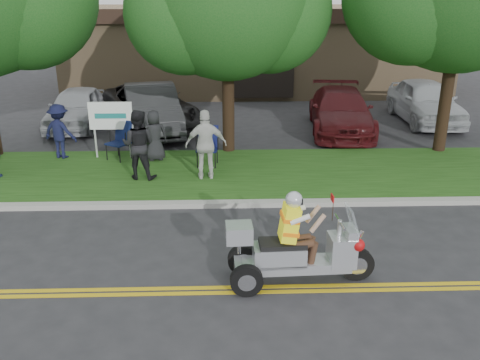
{
  "coord_description": "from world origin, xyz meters",
  "views": [
    {
      "loc": [
        0.36,
        -7.84,
        4.72
      ],
      "look_at": [
        0.68,
        2.0,
        1.05
      ],
      "focal_mm": 38.0,
      "sensor_mm": 36.0,
      "label": 1
    }
  ],
  "objects_px": {
    "spectator_adult_right": "(206,145)",
    "parked_car_right": "(341,111)",
    "parked_car_left": "(152,109)",
    "lawn_chair_a": "(121,138)",
    "trike_scooter": "(294,252)",
    "lawn_chair_b": "(208,143)",
    "parked_car_far_right": "(425,101)",
    "parked_car_far_left": "(77,108)",
    "parked_car_mid": "(149,107)",
    "spectator_adult_mid": "(138,145)"
  },
  "relations": [
    {
      "from": "spectator_adult_right",
      "to": "parked_car_right",
      "type": "bearing_deg",
      "value": -137.35
    },
    {
      "from": "parked_car_left",
      "to": "lawn_chair_a",
      "type": "bearing_deg",
      "value": -110.27
    },
    {
      "from": "trike_scooter",
      "to": "spectator_adult_right",
      "type": "bearing_deg",
      "value": 105.59
    },
    {
      "from": "lawn_chair_b",
      "to": "parked_car_far_right",
      "type": "bearing_deg",
      "value": 38.69
    },
    {
      "from": "trike_scooter",
      "to": "parked_car_far_right",
      "type": "distance_m",
      "value": 12.97
    },
    {
      "from": "parked_car_far_left",
      "to": "parked_car_far_right",
      "type": "relative_size",
      "value": 0.89
    },
    {
      "from": "lawn_chair_b",
      "to": "parked_car_left",
      "type": "height_order",
      "value": "parked_car_left"
    },
    {
      "from": "spectator_adult_right",
      "to": "parked_car_mid",
      "type": "relative_size",
      "value": 0.33
    },
    {
      "from": "lawn_chair_b",
      "to": "parked_car_left",
      "type": "xyz_separation_m",
      "value": [
        -2.08,
        4.04,
        0.1
      ]
    },
    {
      "from": "lawn_chair_a",
      "to": "trike_scooter",
      "type": "bearing_deg",
      "value": -25.47
    },
    {
      "from": "lawn_chair_a",
      "to": "spectator_adult_right",
      "type": "height_order",
      "value": "spectator_adult_right"
    },
    {
      "from": "lawn_chair_a",
      "to": "parked_car_mid",
      "type": "bearing_deg",
      "value": 118.5
    },
    {
      "from": "lawn_chair_a",
      "to": "spectator_adult_right",
      "type": "bearing_deg",
      "value": -2.13
    },
    {
      "from": "lawn_chair_a",
      "to": "parked_car_far_left",
      "type": "distance_m",
      "value": 4.77
    },
    {
      "from": "trike_scooter",
      "to": "parked_car_right",
      "type": "xyz_separation_m",
      "value": [
        2.98,
        9.97,
        0.15
      ]
    },
    {
      "from": "spectator_adult_right",
      "to": "lawn_chair_a",
      "type": "bearing_deg",
      "value": -39.75
    },
    {
      "from": "trike_scooter",
      "to": "parked_car_left",
      "type": "xyz_separation_m",
      "value": [
        -3.7,
        10.17,
        0.23
      ]
    },
    {
      "from": "parked_car_right",
      "to": "parked_car_far_right",
      "type": "distance_m",
      "value": 3.72
    },
    {
      "from": "trike_scooter",
      "to": "lawn_chair_b",
      "type": "distance_m",
      "value": 6.34
    },
    {
      "from": "parked_car_far_left",
      "to": "spectator_adult_mid",
      "type": "bearing_deg",
      "value": -62.02
    },
    {
      "from": "spectator_adult_right",
      "to": "parked_car_far_left",
      "type": "bearing_deg",
      "value": -55.08
    },
    {
      "from": "lawn_chair_a",
      "to": "lawn_chair_b",
      "type": "xyz_separation_m",
      "value": [
        2.53,
        -0.61,
        -0.01
      ]
    },
    {
      "from": "trike_scooter",
      "to": "lawn_chair_b",
      "type": "bearing_deg",
      "value": 102.29
    },
    {
      "from": "parked_car_left",
      "to": "parked_car_right",
      "type": "bearing_deg",
      "value": -14.43
    },
    {
      "from": "trike_scooter",
      "to": "lawn_chair_b",
      "type": "height_order",
      "value": "trike_scooter"
    },
    {
      "from": "parked_car_left",
      "to": "parked_car_right",
      "type": "relative_size",
      "value": 0.97
    },
    {
      "from": "parked_car_far_left",
      "to": "parked_car_far_right",
      "type": "distance_m",
      "value": 13.0
    },
    {
      "from": "trike_scooter",
      "to": "parked_car_mid",
      "type": "height_order",
      "value": "trike_scooter"
    },
    {
      "from": "spectator_adult_mid",
      "to": "parked_car_right",
      "type": "distance_m",
      "value": 8.04
    },
    {
      "from": "lawn_chair_a",
      "to": "parked_car_far_left",
      "type": "relative_size",
      "value": 0.26
    },
    {
      "from": "trike_scooter",
      "to": "spectator_adult_right",
      "type": "xyz_separation_m",
      "value": [
        -1.63,
        4.97,
        0.43
      ]
    },
    {
      "from": "parked_car_far_left",
      "to": "parked_car_right",
      "type": "relative_size",
      "value": 0.83
    },
    {
      "from": "lawn_chair_a",
      "to": "spectator_adult_mid",
      "type": "xyz_separation_m",
      "value": [
        0.79,
        -1.7,
        0.28
      ]
    },
    {
      "from": "spectator_adult_mid",
      "to": "parked_car_far_right",
      "type": "bearing_deg",
      "value": -137.62
    },
    {
      "from": "parked_car_far_right",
      "to": "lawn_chair_a",
      "type": "bearing_deg",
      "value": -155.48
    },
    {
      "from": "parked_car_mid",
      "to": "parked_car_far_right",
      "type": "xyz_separation_m",
      "value": [
        10.33,
        0.58,
        0.03
      ]
    },
    {
      "from": "lawn_chair_a",
      "to": "lawn_chair_b",
      "type": "height_order",
      "value": "lawn_chair_a"
    },
    {
      "from": "parked_car_far_right",
      "to": "spectator_adult_mid",
      "type": "bearing_deg",
      "value": -146.22
    },
    {
      "from": "lawn_chair_b",
      "to": "parked_car_left",
      "type": "distance_m",
      "value": 4.54
    },
    {
      "from": "lawn_chair_b",
      "to": "trike_scooter",
      "type": "bearing_deg",
      "value": -68.69
    },
    {
      "from": "trike_scooter",
      "to": "spectator_adult_mid",
      "type": "distance_m",
      "value": 6.08
    },
    {
      "from": "lawn_chair_b",
      "to": "spectator_adult_mid",
      "type": "relative_size",
      "value": 0.6
    },
    {
      "from": "parked_car_mid",
      "to": "parked_car_right",
      "type": "distance_m",
      "value": 6.87
    },
    {
      "from": "parked_car_mid",
      "to": "parked_car_right",
      "type": "bearing_deg",
      "value": -28.16
    },
    {
      "from": "spectator_adult_right",
      "to": "parked_car_far_left",
      "type": "relative_size",
      "value": 0.43
    },
    {
      "from": "trike_scooter",
      "to": "spectator_adult_right",
      "type": "relative_size",
      "value": 1.41
    },
    {
      "from": "lawn_chair_b",
      "to": "spectator_adult_right",
      "type": "xyz_separation_m",
      "value": [
        -0.0,
        -1.16,
        0.3
      ]
    },
    {
      "from": "spectator_adult_right",
      "to": "parked_car_left",
      "type": "relative_size",
      "value": 0.37
    },
    {
      "from": "trike_scooter",
      "to": "parked_car_far_right",
      "type": "relative_size",
      "value": 0.54
    },
    {
      "from": "parked_car_far_left",
      "to": "parked_car_right",
      "type": "distance_m",
      "value": 9.54
    }
  ]
}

